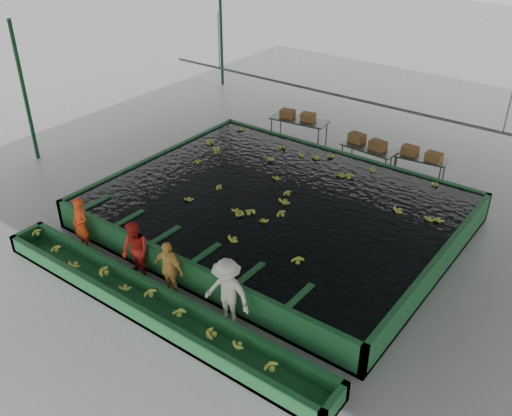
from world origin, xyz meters
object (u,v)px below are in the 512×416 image
Objects in this scene: worker_b at (135,251)px; packing_table_right at (417,168)px; flotation_tank at (276,210)px; packing_table_left at (299,131)px; worker_a at (81,225)px; packing_table_mid at (368,159)px; box_stack_left at (298,119)px; worker_c at (168,269)px; box_stack_right at (421,158)px; sorting_trough at (152,305)px; box_stack_mid at (367,146)px; worker_d at (227,293)px.

packing_table_right is (3.54, 9.56, -0.39)m from worker_b.
flotation_tank is 4.55× the size of packing_table_left.
packing_table_left is at bearing 87.95° from worker_a.
packing_table_left reaches higher than packing_table_mid.
box_stack_left is (-2.76, 5.35, 0.55)m from flotation_tank.
packing_table_left is at bearing 102.55° from worker_c.
box_stack_right is at bearing 66.36° from flotation_tank.
sorting_trough is 6.33× the size of worker_a.
worker_c is at bearing 2.82° from worker_a.
worker_c is 9.86m from packing_table_right.
worker_b is 1.16m from worker_c.
box_stack_mid is at bearing -170.22° from packing_table_right.
packing_table_left is 1.60× the size of box_stack_left.
worker_d reaches higher than packing_table_right.
worker_a is at bearing -113.87° from packing_table_mid.
worker_d reaches higher than box_stack_left.
worker_a is at bearing -121.37° from box_stack_right.
packing_table_left is at bearing 172.29° from box_stack_mid.
worker_a is at bearing -173.13° from worker_b.
packing_table_left is (-1.34, 9.67, -0.31)m from worker_b.
worker_b is 1.12× the size of box_stack_mid.
box_stack_left reaches higher than packing_table_mid.
flotation_tank is at bearing -94.54° from box_stack_mid.
sorting_trough is at bearing -23.67° from worker_b.
worker_b reaches higher than worker_c.
flotation_tank is 6.90× the size of box_stack_mid.
packing_table_mid is at bearing -168.23° from box_stack_right.
worker_d is 0.93× the size of packing_table_mid.
worker_c is 0.85× the size of worker_d.
box_stack_mid is (-1.79, -0.31, 0.46)m from packing_table_right.
box_stack_left is at bearing 105.14° from worker_b.
worker_c is (1.16, -0.00, -0.04)m from worker_b.
sorting_trough is 1.67m from worker_b.
flotation_tank reaches higher than packing_table_right.
packing_table_left is 1.60× the size of box_stack_right.
flotation_tank is 4.63m from worker_d.
worker_d is at bearing 25.86° from sorting_trough.
flotation_tank is 7.26× the size of box_stack_right.
worker_b is at bearing -110.93° from box_stack_right.
box_stack_mid reaches higher than flotation_tank.
box_stack_left reaches higher than box_stack_mid.
box_stack_left is at bearing 178.47° from box_stack_right.
packing_table_mid is (-1.12, 9.15, -0.46)m from worker_d.
worker_d is (1.65, 0.80, 0.64)m from sorting_trough.
sorting_trough is at bearing -92.24° from box_stack_mid.
packing_table_right reaches higher than sorting_trough.
worker_b is at bearing -81.73° from box_stack_left.
sorting_trough is 1.94m from worker_d.
box_stack_mid is at bearing 87.76° from sorting_trough.
packing_table_right is 4.98m from box_stack_left.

